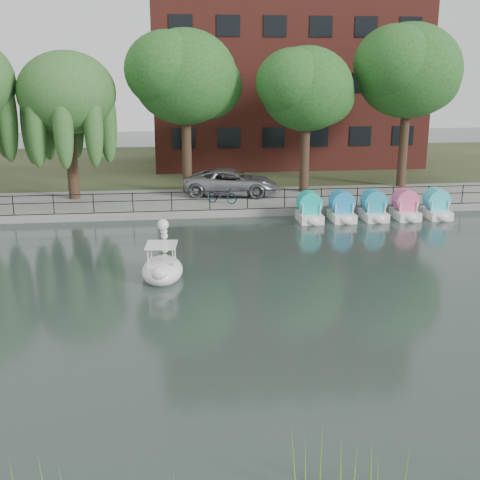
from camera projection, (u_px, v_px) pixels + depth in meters
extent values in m
plane|color=#3B4A44|center=(239.00, 314.00, 19.18)|extent=(120.00, 120.00, 0.00)
cube|color=gray|center=(207.00, 202.00, 34.41)|extent=(40.00, 6.00, 0.40)
cube|color=gray|center=(210.00, 214.00, 31.59)|extent=(40.00, 0.25, 0.40)
cube|color=#47512D|center=(195.00, 165.00, 47.79)|extent=(60.00, 22.00, 0.36)
cylinder|color=black|center=(210.00, 192.00, 31.47)|extent=(32.00, 0.04, 0.04)
cylinder|color=black|center=(210.00, 199.00, 31.58)|extent=(32.00, 0.04, 0.04)
cylinder|color=black|center=(210.00, 200.00, 31.59)|extent=(0.05, 0.05, 1.00)
cube|color=#4C1E16|center=(284.00, 45.00, 46.08)|extent=(20.00, 10.00, 18.00)
cylinder|color=#473323|center=(72.00, 165.00, 33.94)|extent=(0.60, 0.60, 3.80)
ellipsoid|color=#437736|center=(67.00, 93.00, 32.85)|extent=(5.32, 5.32, 4.52)
cylinder|color=#473323|center=(187.00, 155.00, 35.54)|extent=(0.60, 0.60, 4.50)
ellipsoid|color=#33792E|center=(185.00, 77.00, 34.33)|extent=(6.00, 6.00, 5.10)
cylinder|color=#473323|center=(305.00, 158.00, 35.92)|extent=(0.60, 0.60, 4.05)
ellipsoid|color=#33792E|center=(307.00, 89.00, 34.83)|extent=(5.40, 5.40, 4.59)
cylinder|color=#473323|center=(403.00, 148.00, 37.52)|extent=(0.60, 0.60, 4.72)
ellipsoid|color=#33792E|center=(409.00, 71.00, 36.25)|extent=(6.30, 6.30, 5.36)
imported|color=gray|center=(231.00, 180.00, 35.15)|extent=(4.05, 6.70, 1.74)
imported|color=gray|center=(222.00, 194.00, 33.06)|extent=(1.23, 1.82, 1.00)
ellipsoid|color=white|center=(162.00, 271.00, 22.45)|extent=(1.74, 2.55, 0.54)
cube|color=white|center=(162.00, 264.00, 22.30)|extent=(1.08, 1.16, 0.27)
cube|color=white|center=(161.00, 245.00, 22.14)|extent=(1.23, 1.31, 0.05)
ellipsoid|color=white|center=(159.00, 274.00, 21.40)|extent=(0.60, 0.49, 0.50)
sphere|color=white|center=(163.00, 225.00, 22.80)|extent=(0.43, 0.43, 0.43)
cone|color=black|center=(164.00, 223.00, 23.09)|extent=(0.20, 0.25, 0.18)
cylinder|color=yellow|center=(164.00, 224.00, 22.96)|extent=(0.24, 0.11, 0.23)
cube|color=white|center=(309.00, 217.00, 30.79)|extent=(1.15, 1.70, 0.44)
cylinder|color=#17C3B8|center=(309.00, 203.00, 30.69)|extent=(0.90, 1.20, 0.90)
cube|color=white|center=(342.00, 216.00, 30.98)|extent=(1.15, 1.70, 0.44)
cylinder|color=#2493DD|center=(342.00, 202.00, 30.88)|extent=(0.90, 1.20, 0.90)
cube|color=white|center=(374.00, 215.00, 31.18)|extent=(1.15, 1.70, 0.44)
cylinder|color=#289BC0|center=(374.00, 201.00, 31.07)|extent=(0.90, 1.20, 0.90)
cube|color=white|center=(405.00, 214.00, 31.37)|extent=(1.15, 1.70, 0.44)
cylinder|color=#F45B92|center=(405.00, 200.00, 31.27)|extent=(0.90, 1.20, 0.90)
cube|color=white|center=(436.00, 214.00, 31.56)|extent=(1.15, 1.70, 0.44)
cylinder|color=#3CD2DF|center=(437.00, 200.00, 31.46)|extent=(0.90, 1.20, 0.90)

